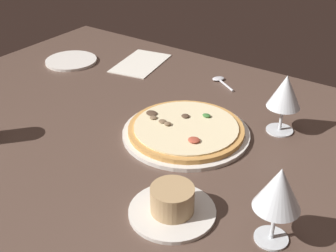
{
  "coord_description": "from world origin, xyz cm",
  "views": [
    {
      "loc": [
        -56.29,
        72.63,
        61.92
      ],
      "look_at": [
        -3.2,
        -3.23,
        7.0
      ],
      "focal_mm": 47.21,
      "sensor_mm": 36.0,
      "label": 1
    }
  ],
  "objects_px": {
    "wine_glass_far": "(279,191)",
    "ramekin_on_saucer": "(172,204)",
    "pizza_main": "(186,130)",
    "wine_glass_near": "(285,93)",
    "spoon": "(220,80)",
    "paper_menu": "(141,63)",
    "side_plate": "(71,61)"
  },
  "relations": [
    {
      "from": "paper_menu",
      "to": "spoon",
      "type": "height_order",
      "value": "spoon"
    },
    {
      "from": "side_plate",
      "to": "spoon",
      "type": "xyz_separation_m",
      "value": [
        -0.49,
        -0.15,
        0.0
      ]
    },
    {
      "from": "ramekin_on_saucer",
      "to": "wine_glass_far",
      "type": "height_order",
      "value": "wine_glass_far"
    },
    {
      "from": "pizza_main",
      "to": "ramekin_on_saucer",
      "type": "xyz_separation_m",
      "value": [
        -0.13,
        0.26,
        0.01
      ]
    },
    {
      "from": "ramekin_on_saucer",
      "to": "paper_menu",
      "type": "xyz_separation_m",
      "value": [
        0.51,
        -0.55,
        -0.02
      ]
    },
    {
      "from": "wine_glass_near",
      "to": "paper_menu",
      "type": "bearing_deg",
      "value": -14.46
    },
    {
      "from": "paper_menu",
      "to": "wine_glass_near",
      "type": "bearing_deg",
      "value": 154.56
    },
    {
      "from": "pizza_main",
      "to": "spoon",
      "type": "bearing_deg",
      "value": -75.72
    },
    {
      "from": "wine_glass_near",
      "to": "side_plate",
      "type": "xyz_separation_m",
      "value": [
        0.76,
        -0.02,
        -0.1
      ]
    },
    {
      "from": "pizza_main",
      "to": "wine_glass_near",
      "type": "xyz_separation_m",
      "value": [
        -0.18,
        -0.15,
        0.09
      ]
    },
    {
      "from": "ramekin_on_saucer",
      "to": "spoon",
      "type": "relative_size",
      "value": 1.67
    },
    {
      "from": "wine_glass_far",
      "to": "ramekin_on_saucer",
      "type": "bearing_deg",
      "value": 13.86
    },
    {
      "from": "pizza_main",
      "to": "side_plate",
      "type": "bearing_deg",
      "value": -16.53
    },
    {
      "from": "ramekin_on_saucer",
      "to": "paper_menu",
      "type": "relative_size",
      "value": 0.77
    },
    {
      "from": "pizza_main",
      "to": "wine_glass_far",
      "type": "xyz_separation_m",
      "value": [
        -0.32,
        0.21,
        0.1
      ]
    },
    {
      "from": "side_plate",
      "to": "spoon",
      "type": "height_order",
      "value": "spoon"
    },
    {
      "from": "ramekin_on_saucer",
      "to": "paper_menu",
      "type": "height_order",
      "value": "ramekin_on_saucer"
    },
    {
      "from": "pizza_main",
      "to": "spoon",
      "type": "xyz_separation_m",
      "value": [
        0.08,
        -0.32,
        -0.01
      ]
    },
    {
      "from": "wine_glass_far",
      "to": "spoon",
      "type": "height_order",
      "value": "wine_glass_far"
    },
    {
      "from": "wine_glass_far",
      "to": "paper_menu",
      "type": "bearing_deg",
      "value": -36.14
    },
    {
      "from": "ramekin_on_saucer",
      "to": "wine_glass_near",
      "type": "xyz_separation_m",
      "value": [
        -0.05,
        -0.41,
        0.08
      ]
    },
    {
      "from": "side_plate",
      "to": "spoon",
      "type": "relative_size",
      "value": 1.71
    },
    {
      "from": "ramekin_on_saucer",
      "to": "wine_glass_far",
      "type": "distance_m",
      "value": 0.21
    },
    {
      "from": "wine_glass_near",
      "to": "wine_glass_far",
      "type": "bearing_deg",
      "value": 110.52
    },
    {
      "from": "wine_glass_near",
      "to": "side_plate",
      "type": "height_order",
      "value": "wine_glass_near"
    },
    {
      "from": "pizza_main",
      "to": "side_plate",
      "type": "relative_size",
      "value": 1.83
    },
    {
      "from": "ramekin_on_saucer",
      "to": "wine_glass_far",
      "type": "relative_size",
      "value": 1.09
    },
    {
      "from": "paper_menu",
      "to": "side_plate",
      "type": "bearing_deg",
      "value": 20.47
    },
    {
      "from": "wine_glass_near",
      "to": "spoon",
      "type": "height_order",
      "value": "wine_glass_near"
    },
    {
      "from": "ramekin_on_saucer",
      "to": "side_plate",
      "type": "bearing_deg",
      "value": -30.99
    },
    {
      "from": "pizza_main",
      "to": "wine_glass_far",
      "type": "relative_size",
      "value": 2.03
    },
    {
      "from": "pizza_main",
      "to": "ramekin_on_saucer",
      "type": "distance_m",
      "value": 0.29
    }
  ]
}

